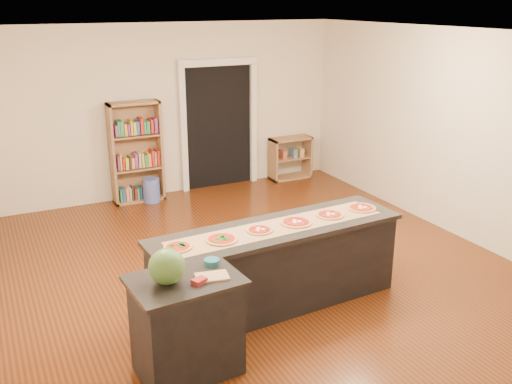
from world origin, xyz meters
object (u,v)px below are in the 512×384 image
side_counter (187,325)px  low_shelf (290,158)px  watermelon (167,267)px  kitchen_island (277,266)px  waste_bin (151,190)px  bookshelf (136,152)px

side_counter → low_shelf: bearing=47.5°
side_counter → watermelon: watermelon is taller
kitchen_island → side_counter: side_counter is taller
low_shelf → waste_bin: 2.67m
low_shelf → watermelon: 6.04m
bookshelf → watermelon: (-0.98, -4.66, 0.25)m
kitchen_island → watermelon: watermelon is taller
kitchen_island → watermelon: size_ratio=9.04×
kitchen_island → waste_bin: bearing=90.5°
side_counter → watermelon: (-0.15, -0.01, 0.60)m
waste_bin → watermelon: 4.73m
low_shelf → watermelon: watermelon is taller
waste_bin → side_counter: bearing=-102.5°
side_counter → waste_bin: bearing=73.4°
low_shelf → side_counter: bearing=-128.4°
kitchen_island → waste_bin: (-0.26, 3.82, -0.26)m
bookshelf → waste_bin: bearing=-41.1°
bookshelf → waste_bin: bookshelf is taller
kitchen_island → side_counter: bearing=-154.9°
bookshelf → watermelon: bearing=-101.9°
bookshelf → low_shelf: size_ratio=2.12×
bookshelf → waste_bin: 0.66m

